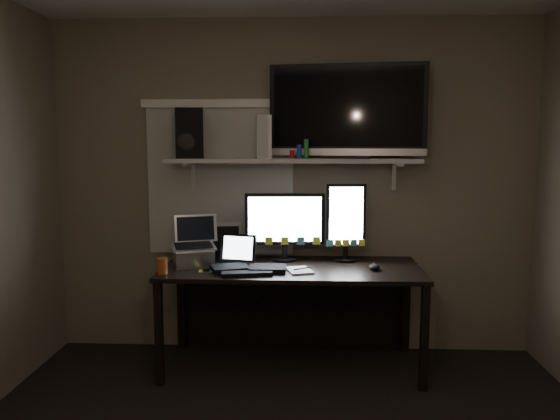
# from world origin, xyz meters

# --- Properties ---
(back_wall) EXTENTS (3.60, 0.00, 3.60)m
(back_wall) POSITION_xyz_m (0.00, 1.80, 1.25)
(back_wall) COLOR #6E634F
(back_wall) RESTS_ON floor
(window_blinds) EXTENTS (1.10, 0.02, 1.10)m
(window_blinds) POSITION_xyz_m (-0.55, 1.79, 1.30)
(window_blinds) COLOR silver
(window_blinds) RESTS_ON back_wall
(desk) EXTENTS (1.80, 0.75, 0.73)m
(desk) POSITION_xyz_m (0.00, 1.55, 0.55)
(desk) COLOR black
(desk) RESTS_ON floor
(wall_shelf) EXTENTS (1.80, 0.35, 0.03)m
(wall_shelf) POSITION_xyz_m (0.00, 1.62, 1.46)
(wall_shelf) COLOR #B8B7B3
(wall_shelf) RESTS_ON back_wall
(monitor_landscape) EXTENTS (0.58, 0.10, 0.51)m
(monitor_landscape) POSITION_xyz_m (-0.06, 1.63, 0.98)
(monitor_landscape) COLOR black
(monitor_landscape) RESTS_ON desk
(monitor_portrait) EXTENTS (0.29, 0.08, 0.58)m
(monitor_portrait) POSITION_xyz_m (0.39, 1.63, 1.02)
(monitor_portrait) COLOR black
(monitor_portrait) RESTS_ON desk
(keyboard) EXTENTS (0.54, 0.29, 0.03)m
(keyboard) POSITION_xyz_m (-0.29, 1.30, 0.75)
(keyboard) COLOR black
(keyboard) RESTS_ON desk
(mouse) EXTENTS (0.10, 0.13, 0.04)m
(mouse) POSITION_xyz_m (0.57, 1.36, 0.75)
(mouse) COLOR black
(mouse) RESTS_ON desk
(notepad) EXTENTS (0.21, 0.25, 0.01)m
(notepad) POSITION_xyz_m (0.06, 1.29, 0.74)
(notepad) COLOR beige
(notepad) RESTS_ON desk
(tablet) EXTENTS (0.27, 0.16, 0.22)m
(tablet) POSITION_xyz_m (-0.38, 1.46, 0.84)
(tablet) COLOR black
(tablet) RESTS_ON desk
(file_sorter) EXTENTS (0.21, 0.12, 0.26)m
(file_sorter) POSITION_xyz_m (-0.51, 1.71, 0.86)
(file_sorter) COLOR black
(file_sorter) RESTS_ON desk
(laptop) EXTENTS (0.37, 0.33, 0.34)m
(laptop) POSITION_xyz_m (-0.69, 1.43, 0.90)
(laptop) COLOR silver
(laptop) RESTS_ON desk
(cup) EXTENTS (0.09, 0.09, 0.11)m
(cup) POSITION_xyz_m (-0.85, 1.18, 0.78)
(cup) COLOR brown
(cup) RESTS_ON desk
(sticky_notes) EXTENTS (0.38, 0.32, 0.00)m
(sticky_notes) POSITION_xyz_m (-0.58, 1.34, 0.73)
(sticky_notes) COLOR #F4FF45
(sticky_notes) RESTS_ON desk
(tv) EXTENTS (1.13, 0.35, 0.67)m
(tv) POSITION_xyz_m (0.39, 1.67, 1.82)
(tv) COLOR black
(tv) RESTS_ON wall_shelf
(game_console) EXTENTS (0.13, 0.27, 0.30)m
(game_console) POSITION_xyz_m (-0.21, 1.65, 1.63)
(game_console) COLOR silver
(game_console) RESTS_ON wall_shelf
(speaker) EXTENTS (0.24, 0.27, 0.35)m
(speaker) POSITION_xyz_m (-0.74, 1.61, 1.66)
(speaker) COLOR black
(speaker) RESTS_ON wall_shelf
(bottles) EXTENTS (0.21, 0.10, 0.13)m
(bottles) POSITION_xyz_m (0.05, 1.59, 1.55)
(bottles) COLOR #A50F0C
(bottles) RESTS_ON wall_shelf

